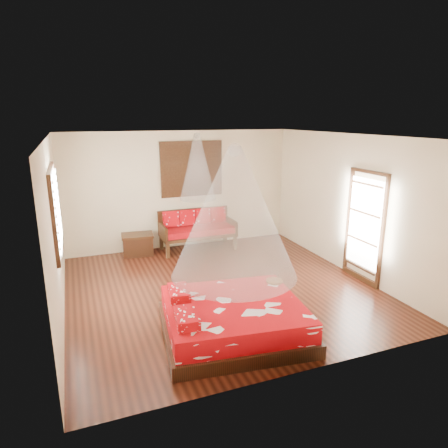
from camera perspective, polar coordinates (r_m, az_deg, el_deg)
The scene contains 10 objects.
room at distance 7.14m, azimuth -0.49°, elevation 1.17°, with size 5.54×5.54×2.84m.
bed at distance 6.03m, azimuth 1.23°, elevation -13.38°, with size 2.26×2.09×0.64m.
daybed at distance 9.64m, azimuth -3.89°, elevation -0.54°, with size 1.77×0.79×0.94m.
storage_chest at distance 9.48m, azimuth -12.22°, elevation -2.84°, with size 0.76×0.59×0.49m.
shutter_panel at distance 9.67m, azimuth -4.64°, elevation 7.86°, with size 1.52×0.06×1.32m.
window_left at distance 6.84m, azimuth -22.89°, elevation 1.91°, with size 0.10×1.74×1.34m.
glazed_door at distance 8.09m, azimuth 19.42°, elevation -0.45°, with size 0.08×1.02×2.16m.
wine_tray at distance 6.64m, azimuth 7.22°, elevation -7.73°, with size 0.27×0.27×0.22m.
mosquito_net_main at distance 5.45m, azimuth 1.50°, elevation 1.57°, with size 1.77×1.77×1.80m, color white.
mosquito_net_daybed at distance 9.22m, azimuth -3.82°, elevation 8.13°, with size 0.83×0.83×1.50m, color white.
Camera 1 is at (-2.44, -6.49, 3.14)m, focal length 32.00 mm.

